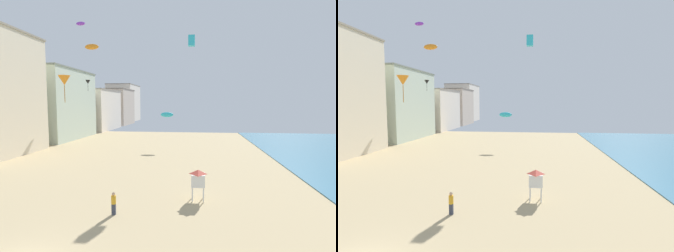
% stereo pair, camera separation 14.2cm
% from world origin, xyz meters
% --- Properties ---
extents(boardwalk_hotel_mid, '(15.31, 18.84, 15.60)m').
position_xyz_m(boardwalk_hotel_mid, '(-25.52, 44.19, 7.81)').
color(boardwalk_hotel_mid, '#B7C6B2').
rests_on(boardwalk_hotel_mid, ground).
extents(boardwalk_hotel_far, '(16.51, 17.88, 12.21)m').
position_xyz_m(boardwalk_hotel_far, '(-25.52, 64.51, 6.11)').
color(boardwalk_hotel_far, silver).
rests_on(boardwalk_hotel_far, ground).
extents(boardwalk_hotel_distant, '(16.49, 15.87, 13.51)m').
position_xyz_m(boardwalk_hotel_distant, '(-25.52, 83.96, 6.76)').
color(boardwalk_hotel_distant, '#C6B29E').
rests_on(boardwalk_hotel_distant, ground).
extents(boardwalk_hotel_furthest, '(11.29, 18.88, 16.64)m').
position_xyz_m(boardwalk_hotel_furthest, '(-25.52, 104.13, 8.33)').
color(boardwalk_hotel_furthest, silver).
rests_on(boardwalk_hotel_furthest, ground).
extents(kite_flyer, '(0.34, 0.34, 1.64)m').
position_xyz_m(kite_flyer, '(2.70, 6.76, 0.92)').
color(kite_flyer, '#383D4C').
rests_on(kite_flyer, ground).
extents(lifeguard_stand, '(1.10, 1.10, 2.55)m').
position_xyz_m(lifeguard_stand, '(8.69, 10.25, 1.84)').
color(lifeguard_stand, white).
rests_on(lifeguard_stand, ground).
extents(kite_purple_parafoil, '(1.26, 0.35, 0.49)m').
position_xyz_m(kite_purple_parafoil, '(-7.19, 23.24, 18.69)').
color(kite_purple_parafoil, purple).
extents(kite_cyan_box, '(0.79, 0.79, 1.23)m').
position_xyz_m(kite_cyan_box, '(7.76, 21.26, 15.53)').
color(kite_cyan_box, '#2DB7CC').
extents(kite_orange_parafoil, '(2.43, 0.67, 0.94)m').
position_xyz_m(kite_orange_parafoil, '(-9.38, 31.78, 17.56)').
color(kite_orange_parafoil, orange).
extents(kite_orange_delta, '(1.47, 1.47, 3.35)m').
position_xyz_m(kite_orange_delta, '(-7.97, 19.92, 10.84)').
color(kite_orange_delta, orange).
extents(kite_black_delta, '(0.97, 0.97, 2.21)m').
position_xyz_m(kite_black_delta, '(-13.68, 39.40, 12.34)').
color(kite_black_delta, black).
extents(kite_cyan_parafoil, '(2.26, 0.63, 0.88)m').
position_xyz_m(kite_cyan_parafoil, '(3.15, 34.27, 6.01)').
color(kite_cyan_parafoil, '#2DB7CC').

